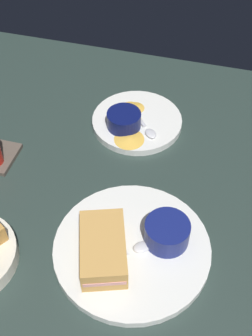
{
  "coord_description": "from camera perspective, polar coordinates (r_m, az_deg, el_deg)",
  "views": [
    {
      "loc": [
        -46.08,
        -17.46,
        68.31
      ],
      "look_at": [
        10.61,
        -1.9,
        3.0
      ],
      "focal_mm": 46.94,
      "sensor_mm": 36.0,
      "label": 1
    }
  ],
  "objects": [
    {
      "name": "ground_plane",
      "position": [
        0.85,
        -3.14,
        -6.88
      ],
      "size": [
        110.0,
        110.0,
        3.0
      ],
      "primitive_type": "cube",
      "color": "#283833"
    },
    {
      "name": "plate_sandwich_main",
      "position": [
        0.79,
        0.77,
        -10.43
      ],
      "size": [
        27.95,
        27.95,
        1.6
      ],
      "primitive_type": "cylinder",
      "color": "white",
      "rests_on": "ground_plane"
    },
    {
      "name": "sandwich_half_near",
      "position": [
        0.76,
        -2.99,
        -10.44
      ],
      "size": [
        14.83,
        11.5,
        4.8
      ],
      "color": "tan",
      "rests_on": "plate_sandwich_main"
    },
    {
      "name": "ramekin_dark_sauce",
      "position": [
        0.78,
        5.35,
        -8.27
      ],
      "size": [
        7.99,
        7.99,
        4.38
      ],
      "color": "navy",
      "rests_on": "plate_sandwich_main"
    },
    {
      "name": "spoon_by_dark_ramekin",
      "position": [
        0.78,
        1.19,
        -10.55
      ],
      "size": [
        7.26,
        8.68,
        0.8
      ],
      "color": "silver",
      "rests_on": "plate_sandwich_main"
    },
    {
      "name": "plate_chips_companion",
      "position": [
        1.01,
        1.6,
        6.03
      ],
      "size": [
        20.47,
        20.47,
        1.6
      ],
      "primitive_type": "cylinder",
      "color": "white",
      "rests_on": "ground_plane"
    },
    {
      "name": "ramekin_light_gravy",
      "position": [
        0.97,
        -0.28,
        6.34
      ],
      "size": [
        7.6,
        7.6,
        3.61
      ],
      "color": "#0C144C",
      "rests_on": "plate_chips_companion"
    },
    {
      "name": "spoon_by_gravy_ramekin",
      "position": [
        0.97,
        2.86,
        4.95
      ],
      "size": [
        8.32,
        7.71,
        0.8
      ],
      "color": "silver",
      "rests_on": "plate_chips_companion"
    },
    {
      "name": "plantain_chip_scatter",
      "position": [
        0.99,
        0.59,
        6.01
      ],
      "size": [
        17.48,
        9.53,
        0.6
      ],
      "color": "gold",
      "rests_on": "plate_chips_companion"
    }
  ]
}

